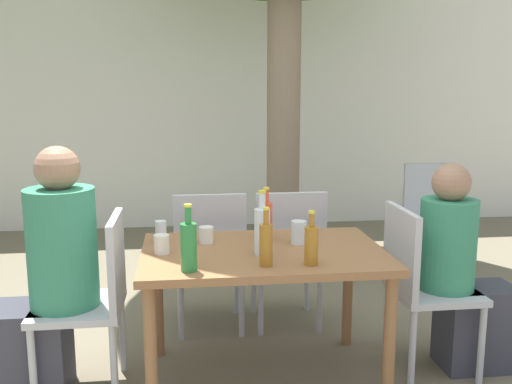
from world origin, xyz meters
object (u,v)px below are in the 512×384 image
object	(u,v)px
patio_chair_4	(433,211)
soda_bottle_0	(266,220)
person_seated_0	(47,286)
drinking_glass_0	(162,244)
drinking_glass_1	(206,235)
water_bottle_2	(262,230)
drinking_glass_3	(299,232)
amber_bottle_4	(311,244)
patio_chair_2	(210,253)
patio_chair_3	(288,250)
green_bottle_3	(189,245)
amber_bottle_1	(266,243)
dining_table_front	(263,266)
patio_chair_1	(420,279)
person_seated_1	(462,280)
patio_chair_0	(95,293)
drinking_glass_2	(161,232)

from	to	relation	value
patio_chair_4	soda_bottle_0	distance (m)	2.21
person_seated_0	soda_bottle_0	distance (m)	1.18
drinking_glass_0	drinking_glass_1	distance (m)	0.29
soda_bottle_0	water_bottle_2	size ratio (longest dim) A/B	0.90
drinking_glass_3	amber_bottle_4	bearing A→B (deg)	-92.19
drinking_glass_1	patio_chair_2	bearing A→B (deg)	85.61
patio_chair_3	person_seated_0	bearing A→B (deg)	25.91
patio_chair_2	water_bottle_2	xyz separation A→B (m)	(0.23, -0.73, 0.32)
green_bottle_3	amber_bottle_1	bearing A→B (deg)	5.02
patio_chair_4	drinking_glass_1	world-z (taller)	patio_chair_4
green_bottle_3	dining_table_front	bearing A→B (deg)	38.25
patio_chair_3	patio_chair_1	bearing A→B (deg)	133.05
person_seated_1	drinking_glass_1	bearing A→B (deg)	83.08
soda_bottle_0	amber_bottle_1	world-z (taller)	soda_bottle_0
person_seated_0	drinking_glass_3	world-z (taller)	person_seated_0
amber_bottle_1	patio_chair_0	bearing A→B (deg)	162.06
soda_bottle_0	drinking_glass_0	distance (m)	0.60
patio_chair_4	drinking_glass_1	distance (m)	2.46
person_seated_1	soda_bottle_0	size ratio (longest dim) A/B	3.92
person_seated_1	amber_bottle_1	world-z (taller)	person_seated_1
patio_chair_4	drinking_glass_2	size ratio (longest dim) A/B	7.54
person_seated_0	person_seated_1	world-z (taller)	person_seated_0
patio_chair_2	drinking_glass_1	world-z (taller)	patio_chair_2
green_bottle_3	drinking_glass_1	distance (m)	0.49
dining_table_front	drinking_glass_0	world-z (taller)	drinking_glass_0
patio_chair_0	patio_chair_1	bearing A→B (deg)	90.00
amber_bottle_1	drinking_glass_2	xyz separation A→B (m)	(-0.51, 0.47, -0.05)
dining_table_front	amber_bottle_4	bearing A→B (deg)	-55.83
dining_table_front	patio_chair_1	distance (m)	0.87
patio_chair_0	amber_bottle_4	bearing A→B (deg)	75.00
amber_bottle_1	soda_bottle_0	bearing A→B (deg)	81.76
person_seated_1	drinking_glass_3	xyz separation A→B (m)	(-0.90, 0.09, 0.27)
dining_table_front	patio_chair_3	world-z (taller)	patio_chair_3
person_seated_0	drinking_glass_2	distance (m)	0.63
drinking_glass_0	amber_bottle_1	bearing A→B (deg)	-28.17
dining_table_front	person_seated_0	distance (m)	1.09
amber_bottle_1	drinking_glass_3	xyz separation A→B (m)	(0.23, 0.36, -0.05)
drinking_glass_2	person_seated_1	bearing A→B (deg)	-6.98
patio_chair_3	drinking_glass_2	size ratio (longest dim) A/B	7.54
patio_chair_2	soda_bottle_0	size ratio (longest dim) A/B	3.11
drinking_glass_1	drinking_glass_2	world-z (taller)	drinking_glass_2
person_seated_1	amber_bottle_4	xyz separation A→B (m)	(-0.91, -0.28, 0.31)
patio_chair_4	soda_bottle_0	world-z (taller)	soda_bottle_0
amber_bottle_1	amber_bottle_4	xyz separation A→B (m)	(0.21, -0.01, -0.01)
drinking_glass_1	drinking_glass_3	size ratio (longest dim) A/B	0.71
person_seated_1	amber_bottle_1	bearing A→B (deg)	103.50
amber_bottle_4	drinking_glass_2	world-z (taller)	amber_bottle_4
patio_chair_0	amber_bottle_1	xyz separation A→B (m)	(0.84, -0.27, 0.31)
patio_chair_4	drinking_glass_0	world-z (taller)	patio_chair_4
patio_chair_0	drinking_glass_1	size ratio (longest dim) A/B	10.33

